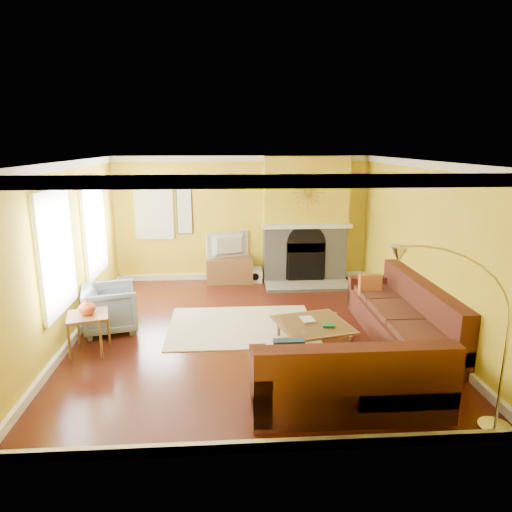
{
  "coord_description": "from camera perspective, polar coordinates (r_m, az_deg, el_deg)",
  "views": [
    {
      "loc": [
        -0.37,
        -6.86,
        2.96
      ],
      "look_at": [
        0.12,
        0.4,
        1.15
      ],
      "focal_mm": 32.0,
      "sensor_mm": 36.0,
      "label": 1
    }
  ],
  "objects": [
    {
      "name": "wall_back",
      "position": [
        10.01,
        -1.7,
        4.68
      ],
      "size": [
        5.5,
        0.02,
        2.7
      ],
      "primitive_type": "cube",
      "color": "yellow",
      "rests_on": "ground"
    },
    {
      "name": "coffee_table",
      "position": [
        6.88,
        7.07,
        -9.83
      ],
      "size": [
        1.2,
        1.2,
        0.39
      ],
      "primitive_type": null,
      "rotation": [
        0.0,
        0.0,
        0.23
      ],
      "color": "white",
      "rests_on": "floor"
    },
    {
      "name": "fireplace",
      "position": [
        9.94,
        6.17,
        4.54
      ],
      "size": [
        1.8,
        0.4,
        2.7
      ],
      "primitive_type": null,
      "color": "gray",
      "rests_on": "floor"
    },
    {
      "name": "floor",
      "position": [
        7.48,
        -0.71,
        -9.43
      ],
      "size": [
        5.5,
        6.0,
        0.02
      ],
      "primitive_type": "cube",
      "color": "#551D11",
      "rests_on": "ground"
    },
    {
      "name": "wall_right",
      "position": [
        7.71,
        20.19,
        1.03
      ],
      "size": [
        0.02,
        6.0,
        2.7
      ],
      "primitive_type": "cube",
      "color": "yellow",
      "rests_on": "ground"
    },
    {
      "name": "hearth",
      "position": [
        9.72,
        6.52,
        -3.69
      ],
      "size": [
        1.8,
        0.7,
        0.06
      ],
      "primitive_type": "cube",
      "color": "gray",
      "rests_on": "floor"
    },
    {
      "name": "wall_art",
      "position": [
        9.96,
        -8.94,
        5.93
      ],
      "size": [
        0.34,
        0.04,
        1.14
      ],
      "primitive_type": "cube",
      "color": "white",
      "rests_on": "wall_back"
    },
    {
      "name": "subwoofer",
      "position": [
        10.0,
        -0.15,
        -2.37
      ],
      "size": [
        0.3,
        0.3,
        0.3
      ],
      "primitive_type": "cube",
      "color": "white",
      "rests_on": "floor"
    },
    {
      "name": "sunburst",
      "position": [
        9.64,
        6.5,
        7.84
      ],
      "size": [
        0.7,
        0.04,
        0.7
      ],
      "primitive_type": null,
      "color": "olive",
      "rests_on": "fireplace"
    },
    {
      "name": "window_left_near",
      "position": [
        8.62,
        -19.66,
        3.37
      ],
      "size": [
        0.06,
        1.22,
        1.72
      ],
      "primitive_type": "cube",
      "color": "white",
      "rests_on": "wall_left"
    },
    {
      "name": "window_left_far",
      "position": [
        6.84,
        -23.84,
        0.43
      ],
      "size": [
        0.06,
        1.22,
        1.72
      ],
      "primitive_type": "cube",
      "color": "white",
      "rests_on": "wall_left"
    },
    {
      "name": "mantel",
      "position": [
        9.73,
        6.4,
        3.73
      ],
      "size": [
        1.92,
        0.22,
        0.08
      ],
      "primitive_type": "cube",
      "color": "white",
      "rests_on": "fireplace"
    },
    {
      "name": "wall_front",
      "position": [
        4.19,
        1.55,
        -8.63
      ],
      "size": [
        5.5,
        0.02,
        2.7
      ],
      "primitive_type": "cube",
      "color": "yellow",
      "rests_on": "ground"
    },
    {
      "name": "ceiling",
      "position": [
        6.88,
        -0.78,
        11.87
      ],
      "size": [
        5.5,
        6.0,
        0.02
      ],
      "primitive_type": "cube",
      "color": "white",
      "rests_on": "ground"
    },
    {
      "name": "baseboard",
      "position": [
        7.46,
        -0.72,
        -8.94
      ],
      "size": [
        5.5,
        6.0,
        0.12
      ],
      "primitive_type": null,
      "color": "white",
      "rests_on": "floor"
    },
    {
      "name": "tv",
      "position": [
        9.8,
        -3.35,
        1.31
      ],
      "size": [
        0.94,
        0.46,
        0.55
      ],
      "primitive_type": "imported",
      "rotation": [
        0.0,
        0.0,
        3.51
      ],
      "color": "black",
      "rests_on": "media_console"
    },
    {
      "name": "arc_lamp",
      "position": [
        5.04,
        23.55,
        -10.05
      ],
      "size": [
        1.29,
        0.36,
        2.01
      ],
      "primitive_type": null,
      "color": "silver",
      "rests_on": "floor"
    },
    {
      "name": "window_back",
      "position": [
        10.04,
        -12.65,
        5.53
      ],
      "size": [
        0.82,
        0.06,
        1.22
      ],
      "primitive_type": "cube",
      "color": "white",
      "rests_on": "wall_back"
    },
    {
      "name": "book",
      "position": [
        6.87,
        5.73,
        -7.95
      ],
      "size": [
        0.22,
        0.27,
        0.02
      ],
      "primitive_type": "imported",
      "rotation": [
        0.0,
        0.0,
        0.15
      ],
      "color": "white",
      "rests_on": "coffee_table"
    },
    {
      "name": "vase",
      "position": [
        6.89,
        -20.4,
        -5.89
      ],
      "size": [
        0.29,
        0.29,
        0.25
      ],
      "primitive_type": "imported",
      "rotation": [
        0.0,
        0.0,
        0.26
      ],
      "color": "#D04B20",
      "rests_on": "side_table"
    },
    {
      "name": "side_table",
      "position": [
        7.03,
        -20.11,
        -9.15
      ],
      "size": [
        0.67,
        0.67,
        0.6
      ],
      "primitive_type": null,
      "rotation": [
        0.0,
        0.0,
        0.25
      ],
      "color": "brown",
      "rests_on": "floor"
    },
    {
      "name": "crown_molding",
      "position": [
        6.88,
        -0.78,
        11.29
      ],
      "size": [
        5.5,
        6.0,
        0.12
      ],
      "primitive_type": null,
      "color": "white",
      "rests_on": "ceiling"
    },
    {
      "name": "media_console",
      "position": [
        9.93,
        -3.31,
        -1.78
      ],
      "size": [
        0.99,
        0.45,
        0.55
      ],
      "primitive_type": "cube",
      "color": "brown",
      "rests_on": "floor"
    },
    {
      "name": "armchair",
      "position": [
        7.74,
        -17.75,
        -6.25
      ],
      "size": [
        1.0,
        0.99,
        0.75
      ],
      "primitive_type": "imported",
      "rotation": [
        0.0,
        0.0,
        1.83
      ],
      "color": "gray",
      "rests_on": "floor"
    },
    {
      "name": "wall_left",
      "position": [
        7.44,
        -22.49,
        0.38
      ],
      "size": [
        0.02,
        6.0,
        2.7
      ],
      "primitive_type": "cube",
      "color": "yellow",
      "rests_on": "ground"
    },
    {
      "name": "sectional_sofa",
      "position": [
        6.73,
        11.09,
        -8.23
      ],
      "size": [
        2.87,
        3.7,
        0.9
      ],
      "primitive_type": null,
      "color": "#53231A",
      "rests_on": "floor"
    },
    {
      "name": "rug",
      "position": [
        7.65,
        -1.81,
        -8.74
      ],
      "size": [
        2.4,
        1.8,
        0.02
      ],
      "primitive_type": "cube",
      "color": "beige",
      "rests_on": "floor"
    }
  ]
}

